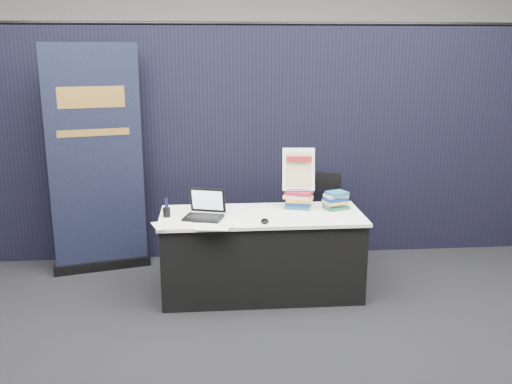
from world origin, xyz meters
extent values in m
plane|color=black|center=(0.00, 0.00, 0.00)|extent=(8.00, 8.00, 0.00)
cube|color=beige|center=(0.00, 4.00, 1.75)|extent=(8.00, 0.02, 3.50)
cube|color=black|center=(0.00, 1.60, 1.20)|extent=(6.00, 0.08, 2.40)
cube|color=black|center=(0.00, 0.55, 0.36)|extent=(1.76, 0.71, 0.72)
cube|color=white|center=(0.00, 0.55, 0.73)|extent=(1.80, 0.75, 0.03)
cube|color=black|center=(-0.52, 0.44, 0.76)|extent=(0.37, 0.31, 0.02)
cube|color=black|center=(-0.52, 0.56, 0.88)|extent=(0.33, 0.15, 0.22)
cube|color=white|center=(-0.52, 0.55, 0.88)|extent=(0.27, 0.12, 0.18)
ellipsoid|color=black|center=(0.00, 0.29, 0.77)|extent=(0.08, 0.12, 0.03)
cube|color=silver|center=(-0.77, 0.31, 0.75)|extent=(0.39, 0.32, 0.00)
cube|color=white|center=(-0.44, 0.22, 0.75)|extent=(0.30, 0.23, 0.00)
cube|color=silver|center=(-0.40, 0.25, 0.75)|extent=(0.32, 0.26, 0.00)
cylinder|color=black|center=(-0.83, 0.54, 0.79)|extent=(0.07, 0.07, 0.08)
cube|color=#1D5A6E|center=(0.36, 0.74, 0.77)|extent=(0.28, 0.25, 0.03)
cube|color=navy|center=(0.36, 0.74, 0.80)|extent=(0.28, 0.25, 0.03)
cube|color=yellow|center=(0.36, 0.74, 0.83)|extent=(0.28, 0.25, 0.03)
cube|color=beige|center=(0.36, 0.74, 0.86)|extent=(0.28, 0.25, 0.03)
cube|color=maroon|center=(0.36, 0.74, 0.89)|extent=(0.28, 0.25, 0.03)
cube|color=#1B673B|center=(0.69, 0.67, 0.76)|extent=(0.23, 0.20, 0.03)
cube|color=#55545A|center=(0.69, 0.67, 0.79)|extent=(0.23, 0.20, 0.03)
cube|color=#BBAE4B|center=(0.69, 0.67, 0.82)|extent=(0.23, 0.20, 0.03)
cube|color=navy|center=(0.69, 0.67, 0.85)|extent=(0.23, 0.20, 0.03)
cube|color=silver|center=(0.69, 0.67, 0.87)|extent=(0.23, 0.20, 0.03)
cube|color=#1D5A6E|center=(0.69, 0.67, 0.90)|extent=(0.23, 0.20, 0.03)
cube|color=black|center=(0.36, 0.72, 0.92)|extent=(0.20, 0.03, 0.01)
cylinder|color=black|center=(0.28, 0.81, 1.04)|extent=(0.02, 0.10, 0.28)
cylinder|color=black|center=(0.44, 0.81, 1.04)|extent=(0.02, 0.10, 0.28)
cube|color=white|center=(0.36, 0.77, 1.11)|extent=(0.30, 0.14, 0.38)
cube|color=#C6B87B|center=(0.36, 0.76, 1.11)|extent=(0.24, 0.11, 0.30)
cube|color=maroon|center=(0.36, 0.76, 1.20)|extent=(0.24, 0.04, 0.05)
cube|color=black|center=(-1.55, 1.24, 0.04)|extent=(0.94, 0.33, 0.09)
cube|color=black|center=(-1.55, 1.26, 1.12)|extent=(0.87, 0.25, 2.24)
cube|color=#B38038|center=(-1.55, 1.24, 1.73)|extent=(0.60, 0.16, 0.20)
cube|color=#B38038|center=(-1.55, 1.24, 1.40)|extent=(0.65, 0.17, 0.07)
cylinder|color=black|center=(0.50, 0.99, 0.23)|extent=(0.02, 0.02, 0.45)
cylinder|color=black|center=(0.90, 0.99, 0.23)|extent=(0.02, 0.02, 0.45)
cylinder|color=black|center=(0.50, 1.40, 0.23)|extent=(0.02, 0.02, 0.45)
cylinder|color=black|center=(0.90, 1.40, 0.23)|extent=(0.02, 0.02, 0.45)
cube|color=black|center=(0.70, 1.19, 0.47)|extent=(0.53, 0.53, 0.04)
cube|color=black|center=(0.70, 1.40, 0.85)|extent=(0.39, 0.15, 0.16)
camera|label=1|loc=(-0.46, -4.29, 2.18)|focal=40.00mm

